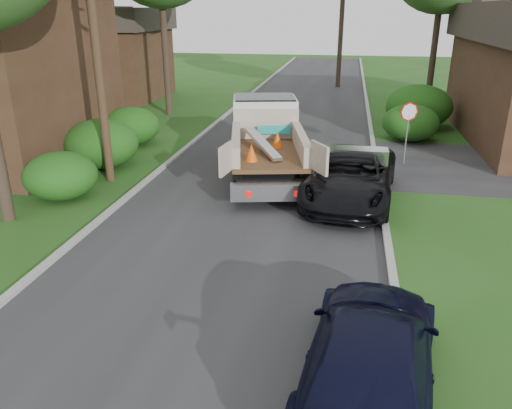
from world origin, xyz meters
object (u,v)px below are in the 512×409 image
object	(u,v)px
black_pickup	(351,176)
navy_suv	(370,355)
utility_pole	(94,30)
flatbed_truck	(266,134)
house_left_far	(107,53)
stop_sign	(408,120)

from	to	relation	value
black_pickup	navy_suv	bearing A→B (deg)	-81.58
utility_pole	black_pickup	bearing A→B (deg)	-3.22
utility_pole	flatbed_truck	size ratio (longest dim) A/B	1.37
house_left_far	black_pickup	size ratio (longest dim) A/B	1.31
utility_pole	navy_suv	distance (m)	13.64
stop_sign	flatbed_truck	xyz separation A→B (m)	(-5.34, -1.72, -0.36)
utility_pole	black_pickup	world-z (taller)	utility_pole
utility_pole	flatbed_truck	xyz separation A→B (m)	(5.34, 2.30, -3.76)
black_pickup	navy_suv	size ratio (longest dim) A/B	1.16
house_left_far	navy_suv	size ratio (longest dim) A/B	1.52
flatbed_truck	black_pickup	distance (m)	4.29
utility_pole	navy_suv	bearing A→B (deg)	-46.39
stop_sign	utility_pole	size ratio (longest dim) A/B	0.25
utility_pole	house_left_far	size ratio (longest dim) A/B	1.32
house_left_far	flatbed_truck	xyz separation A→B (m)	(13.36, -14.72, -1.63)
utility_pole	flatbed_truck	distance (m)	6.93
flatbed_truck	black_pickup	xyz separation A→B (m)	(3.21, -2.78, -0.62)
black_pickup	flatbed_truck	bearing A→B (deg)	145.25
house_left_far	black_pickup	world-z (taller)	house_left_far
stop_sign	black_pickup	size ratio (longest dim) A/B	0.43
house_left_far	black_pickup	xyz separation A→B (m)	(16.57, -17.50, -2.25)
utility_pole	flatbed_truck	bearing A→B (deg)	23.31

